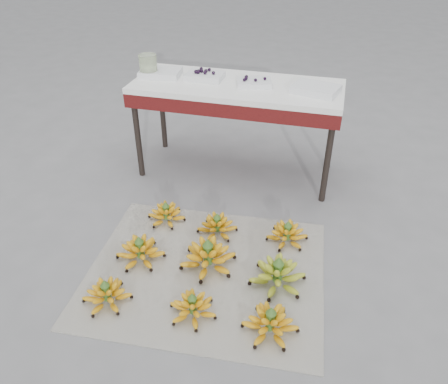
% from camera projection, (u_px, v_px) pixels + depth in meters
% --- Properties ---
extents(ground, '(60.00, 60.00, 0.00)m').
position_uv_depth(ground, '(215.00, 265.00, 2.40)').
color(ground, slate).
rests_on(ground, ground).
extents(newspaper_mat, '(1.32, 1.13, 0.01)m').
position_uv_depth(newspaper_mat, '(206.00, 271.00, 2.36)').
color(newspaper_mat, white).
rests_on(newspaper_mat, ground).
extents(bunch_front_left, '(0.24, 0.24, 0.15)m').
position_uv_depth(bunch_front_left, '(107.00, 294.00, 2.15)').
color(bunch_front_left, yellow).
rests_on(bunch_front_left, newspaper_mat).
extents(bunch_front_center, '(0.29, 0.29, 0.14)m').
position_uv_depth(bunch_front_center, '(193.00, 307.00, 2.08)').
color(bunch_front_center, yellow).
rests_on(bunch_front_center, newspaper_mat).
extents(bunch_front_right, '(0.32, 0.32, 0.16)m').
position_uv_depth(bunch_front_right, '(270.00, 323.00, 1.99)').
color(bunch_front_right, yellow).
rests_on(bunch_front_right, newspaper_mat).
extents(bunch_mid_left, '(0.27, 0.27, 0.16)m').
position_uv_depth(bunch_mid_left, '(140.00, 251.00, 2.40)').
color(bunch_mid_left, yellow).
rests_on(bunch_mid_left, newspaper_mat).
extents(bunch_mid_center, '(0.33, 0.33, 0.19)m').
position_uv_depth(bunch_mid_center, '(208.00, 257.00, 2.35)').
color(bunch_mid_center, yellow).
rests_on(bunch_mid_center, newspaper_mat).
extents(bunch_mid_right, '(0.36, 0.36, 0.18)m').
position_uv_depth(bunch_mid_right, '(278.00, 275.00, 2.24)').
color(bunch_mid_right, olive).
rests_on(bunch_mid_right, newspaper_mat).
extents(bunch_back_left, '(0.25, 0.25, 0.14)m').
position_uv_depth(bunch_back_left, '(166.00, 214.00, 2.70)').
color(bunch_back_left, yellow).
rests_on(bunch_back_left, newspaper_mat).
extents(bunch_back_center, '(0.26, 0.26, 0.15)m').
position_uv_depth(bunch_back_center, '(217.00, 226.00, 2.60)').
color(bunch_back_center, yellow).
rests_on(bunch_back_center, newspaper_mat).
extents(bunch_back_right, '(0.24, 0.24, 0.15)m').
position_uv_depth(bunch_back_right, '(287.00, 234.00, 2.54)').
color(bunch_back_right, yellow).
rests_on(bunch_back_right, newspaper_mat).
extents(vendor_table, '(1.39, 0.56, 0.67)m').
position_uv_depth(vendor_table, '(237.00, 95.00, 2.92)').
color(vendor_table, black).
rests_on(vendor_table, ground).
extents(tray_far_left, '(0.29, 0.22, 0.04)m').
position_uv_depth(tray_far_left, '(161.00, 73.00, 3.00)').
color(tray_far_left, silver).
rests_on(tray_far_left, vendor_table).
extents(tray_left, '(0.25, 0.18, 0.06)m').
position_uv_depth(tray_left, '(205.00, 76.00, 2.95)').
color(tray_left, silver).
rests_on(tray_left, vendor_table).
extents(tray_right, '(0.25, 0.21, 0.06)m').
position_uv_depth(tray_right, '(254.00, 83.00, 2.84)').
color(tray_right, silver).
rests_on(tray_right, vendor_table).
extents(tray_far_right, '(0.32, 0.27, 0.04)m').
position_uv_depth(tray_far_right, '(316.00, 89.00, 2.74)').
color(tray_far_right, silver).
rests_on(tray_far_right, vendor_table).
extents(glass_jar, '(0.13, 0.13, 0.15)m').
position_uv_depth(glass_jar, '(148.00, 66.00, 2.95)').
color(glass_jar, beige).
rests_on(glass_jar, vendor_table).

